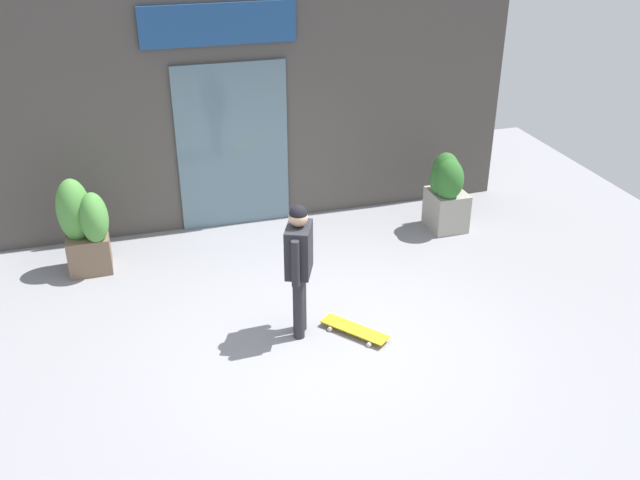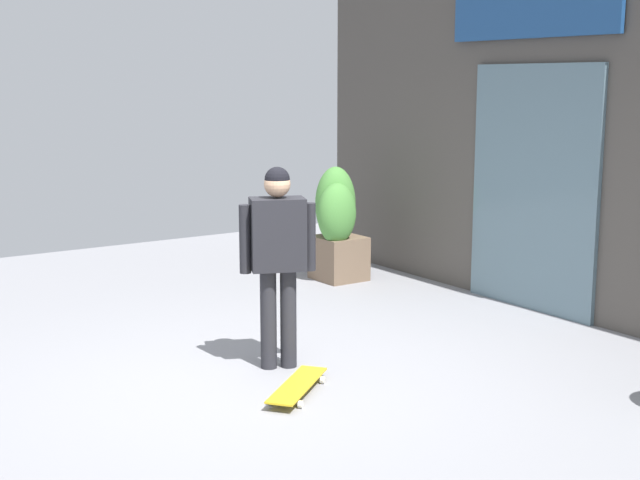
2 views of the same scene
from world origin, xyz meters
The scene contains 5 objects.
ground_plane centered at (0.00, 0.00, 0.00)m, with size 12.00×12.00×0.00m, color gray.
building_facade centered at (-0.02, 3.30, 1.72)m, with size 7.60×0.31×3.46m.
skateboarder centered at (-0.24, 0.10, 0.98)m, with size 0.40×0.56×1.61m.
skateboard centered at (0.36, -0.10, 0.06)m, with size 0.68×0.77×0.08m.
planter_box_right centered at (-2.54, 2.29, 0.65)m, with size 0.63×0.62×1.30m.
Camera 2 is at (5.51, -3.38, 2.27)m, focal length 49.07 mm.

